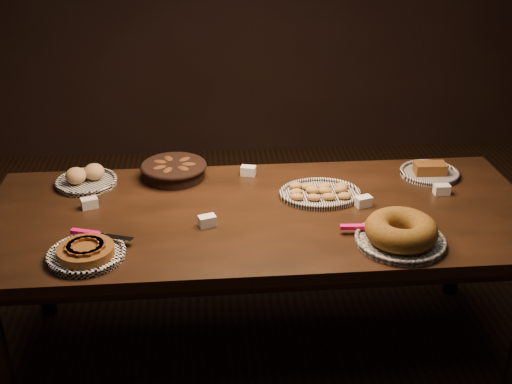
{
  "coord_description": "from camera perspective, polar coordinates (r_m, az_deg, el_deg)",
  "views": [
    {
      "loc": [
        -0.23,
        -2.44,
        2.06
      ],
      "look_at": [
        -0.02,
        0.05,
        0.82
      ],
      "focal_mm": 45.0,
      "sensor_mm": 36.0,
      "label": 1
    }
  ],
  "objects": [
    {
      "name": "tent_cards",
      "position": [
        2.86,
        1.41,
        -0.38
      ],
      "size": [
        1.66,
        0.55,
        0.04
      ],
      "color": "white",
      "rests_on": "buffet_table"
    },
    {
      "name": "apple_tart_plate",
      "position": [
        2.53,
        -14.86,
        -5.21
      ],
      "size": [
        0.33,
        0.32,
        0.06
      ],
      "rotation": [
        0.0,
        0.0,
        0.36
      ],
      "color": "white",
      "rests_on": "buffet_table"
    },
    {
      "name": "ground",
      "position": [
        3.2,
        0.45,
        -13.66
      ],
      "size": [
        5.0,
        5.0,
        0.0
      ],
      "primitive_type": "plane",
      "color": "black",
      "rests_on": "ground"
    },
    {
      "name": "bread_roll_plate",
      "position": [
        3.12,
        -14.89,
        1.16
      ],
      "size": [
        0.29,
        0.29,
        0.09
      ],
      "rotation": [
        0.0,
        0.0,
        0.31
      ],
      "color": "white",
      "rests_on": "buffet_table"
    },
    {
      "name": "croissant_basket",
      "position": [
        3.09,
        -7.31,
        2.04
      ],
      "size": [
        0.35,
        0.35,
        0.08
      ],
      "rotation": [
        0.0,
        0.0,
        -0.25
      ],
      "color": "black",
      "rests_on": "buffet_table"
    },
    {
      "name": "buffet_table",
      "position": [
        2.81,
        0.5,
        -3.06
      ],
      "size": [
        2.4,
        1.0,
        0.75
      ],
      "color": "black",
      "rests_on": "ground"
    },
    {
      "name": "loaf_plate",
      "position": [
        3.21,
        15.16,
        1.74
      ],
      "size": [
        0.28,
        0.28,
        0.06
      ],
      "rotation": [
        0.0,
        0.0,
        -0.05
      ],
      "color": "black",
      "rests_on": "buffet_table"
    },
    {
      "name": "bundt_cake_plate",
      "position": [
        2.58,
        12.74,
        -3.58
      ],
      "size": [
        0.4,
        0.36,
        0.11
      ],
      "rotation": [
        0.0,
        0.0,
        -0.31
      ],
      "color": "black",
      "rests_on": "buffet_table"
    },
    {
      "name": "madeleine_platter",
      "position": [
        2.92,
        5.69,
        -0.08
      ],
      "size": [
        0.36,
        0.3,
        0.04
      ],
      "rotation": [
        0.0,
        0.0,
        -0.17
      ],
      "color": "black",
      "rests_on": "buffet_table"
    }
  ]
}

